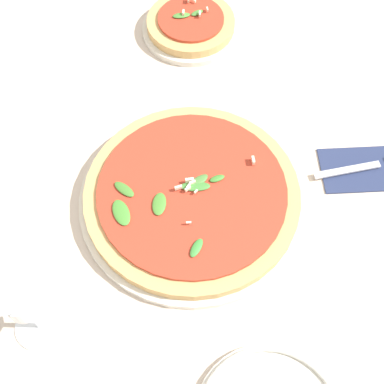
# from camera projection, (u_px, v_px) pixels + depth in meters

# --- Properties ---
(ground_plane) EXTENTS (6.00, 6.00, 0.00)m
(ground_plane) POSITION_uv_depth(u_px,v_px,m) (186.00, 210.00, 0.87)
(ground_plane) COLOR beige
(pizza_arugula_main) EXTENTS (0.37, 0.37, 0.05)m
(pizza_arugula_main) POSITION_uv_depth(u_px,v_px,m) (192.00, 196.00, 0.86)
(pizza_arugula_main) COLOR silver
(pizza_arugula_main) RESTS_ON ground_plane
(pizza_personal_side) EXTENTS (0.19, 0.19, 0.05)m
(pizza_personal_side) POSITION_uv_depth(u_px,v_px,m) (191.00, 25.00, 1.06)
(pizza_personal_side) COLOR silver
(pizza_personal_side) RESTS_ON ground_plane
(wine_glass) EXTENTS (0.08, 0.08, 0.17)m
(wine_glass) POSITION_uv_depth(u_px,v_px,m) (17.00, 299.00, 0.67)
(wine_glass) COLOR white
(wine_glass) RESTS_ON ground_plane
(napkin) EXTENTS (0.15, 0.12, 0.01)m
(napkin) POSITION_uv_depth(u_px,v_px,m) (362.00, 169.00, 0.91)
(napkin) COLOR navy
(napkin) RESTS_ON ground_plane
(fork) EXTENTS (0.18, 0.09, 0.00)m
(fork) POSITION_uv_depth(u_px,v_px,m) (366.00, 166.00, 0.90)
(fork) COLOR silver
(fork) RESTS_ON ground_plane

